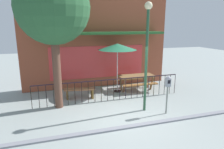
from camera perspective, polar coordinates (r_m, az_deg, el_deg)
name	(u,v)px	position (r m, az deg, el deg)	size (l,w,h in m)	color
ground	(126,118)	(7.44, 3.91, -12.18)	(40.00, 40.00, 0.00)	#959E9C
pub_storefront	(97,38)	(10.88, -4.27, 10.36)	(7.80, 1.47, 5.26)	#5C311A
patio_fence_front	(111,86)	(8.85, -0.39, -3.27)	(6.58, 0.04, 0.97)	black
picnic_table_left	(136,78)	(10.37, 6.89, -1.11)	(1.83, 1.40, 0.79)	olive
patio_umbrella	(117,47)	(9.74, 1.55, 7.76)	(1.85, 1.85, 2.41)	black
patio_bench	(80,91)	(9.25, -9.12, -4.70)	(1.43, 0.56, 0.48)	brown
parking_meter_near	(168,85)	(7.66, 15.52, -2.85)	(0.18, 0.17, 1.46)	slate
street_tree	(53,8)	(8.01, -16.42, 17.54)	(2.74, 2.74, 5.26)	brown
street_lamp	(147,43)	(7.52, 9.87, 8.89)	(0.28, 0.28, 4.06)	#264F34
curb_edge	(133,127)	(6.88, 6.01, -14.50)	(10.92, 0.20, 0.11)	gray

